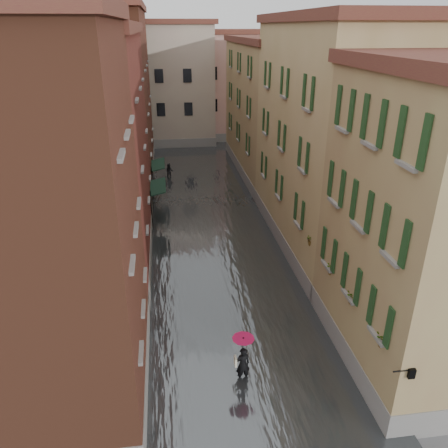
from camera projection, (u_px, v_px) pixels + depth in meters
ground at (239, 338)px, 19.63m from camera, size 120.00×120.00×0.00m
floodwater at (209, 220)px, 31.32m from camera, size 10.00×60.00×0.20m
building_left_near at (41, 237)px, 14.27m from camera, size 6.00×8.00×13.00m
building_left_mid at (90, 155)px, 24.30m from camera, size 6.00×14.00×12.50m
building_left_far at (113, 100)px, 37.52m from camera, size 6.00×16.00×14.00m
building_right_near at (434, 232)px, 16.33m from camera, size 6.00×8.00×11.50m
building_right_mid at (331, 142)px, 25.94m from camera, size 6.00×14.00×13.00m
building_right_far at (271, 111)px, 39.78m from camera, size 6.00×16.00×11.50m
building_end_cream at (160, 85)px, 50.85m from camera, size 12.00×9.00×13.00m
building_end_pink at (233, 86)px, 53.98m from camera, size 10.00×9.00×12.00m
awning_near at (158, 188)px, 30.60m from camera, size 1.09×3.25×2.80m
awning_far at (158, 165)px, 35.49m from camera, size 1.09×3.16×2.80m
wall_lantern at (410, 372)px, 13.52m from camera, size 0.71×0.22×0.35m
window_planters at (343, 275)px, 17.87m from camera, size 0.59×8.40×0.84m
pedestrian_main at (243, 356)px, 16.79m from camera, size 0.86×0.86×2.06m
pedestrian_far at (169, 171)px, 39.74m from camera, size 0.76×0.62×1.45m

